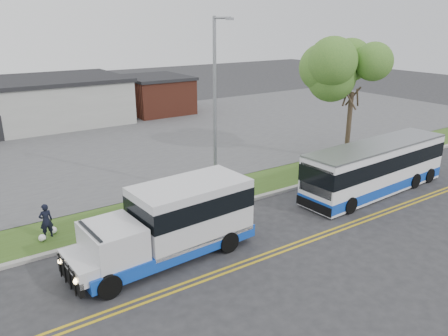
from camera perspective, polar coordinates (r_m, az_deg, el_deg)
ground at (r=21.10m, az=-3.87°, el=-7.71°), size 140.00×140.00×0.00m
lane_line_north at (r=18.26m, az=2.38°, el=-12.17°), size 70.00×0.12×0.01m
lane_line_south at (r=18.05m, az=2.95°, el=-12.57°), size 70.00×0.12×0.01m
curb at (r=21.93m, az=-5.33°, el=-6.46°), size 80.00×0.30×0.15m
verge at (r=23.41m, az=-7.46°, el=-4.93°), size 80.00×3.30×0.10m
parking_lot at (r=35.94m, az=-17.68°, el=2.76°), size 80.00×25.00×0.10m
brick_wing at (r=47.43m, az=-8.87°, el=9.48°), size 6.30×7.30×3.90m
tree_east at (r=30.55m, az=16.59°, el=11.99°), size 5.20×5.20×8.33m
streetlight_near at (r=23.17m, az=-1.11°, el=8.41°), size 0.35×1.53×9.50m
shuttle_bus at (r=18.19m, az=-6.42°, el=-6.67°), size 8.02×3.06×3.01m
transit_bus at (r=26.26m, az=19.21°, el=0.03°), size 10.35×2.91×2.84m
pedestrian at (r=21.12m, az=-22.23°, el=-6.40°), size 0.62×0.44×1.62m
grocery_bag_left at (r=21.12m, az=-22.66°, el=-8.41°), size 0.32×0.32×0.32m
grocery_bag_right at (r=21.66m, az=-21.39°, el=-7.56°), size 0.32×0.32×0.32m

